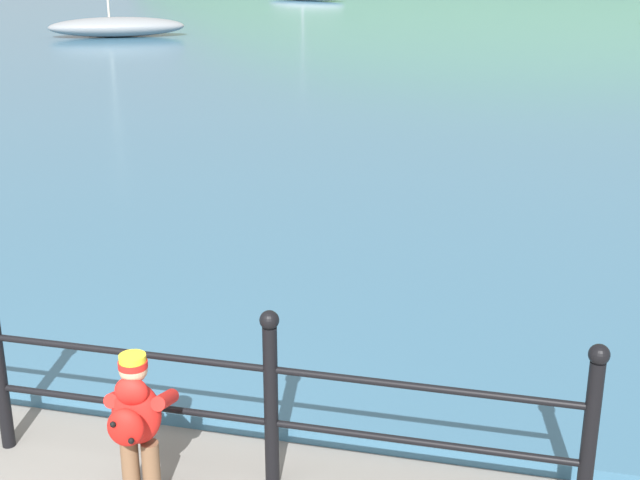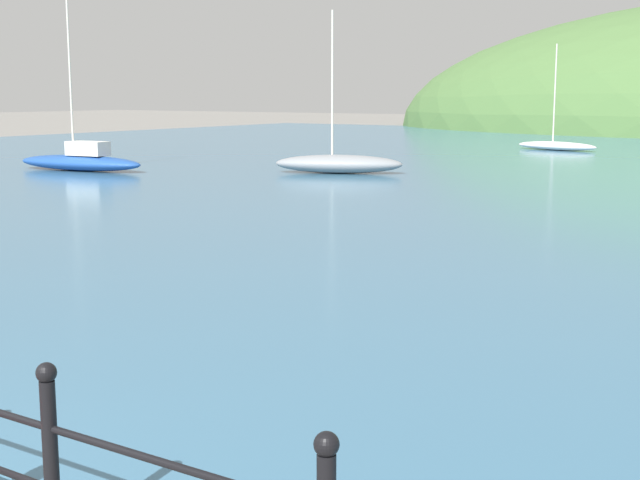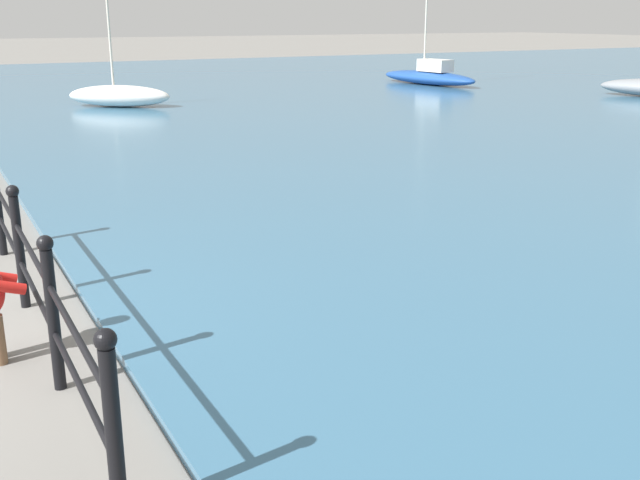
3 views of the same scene
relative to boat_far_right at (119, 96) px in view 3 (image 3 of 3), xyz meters
name	(u,v)px [view 3 (image 3 of 3)]	position (x,y,z in m)	size (l,w,h in m)	color
iron_railing	(33,272)	(16.52, -4.73, 0.21)	(5.78, 0.12, 1.21)	black
boat_far_right	(119,96)	(0.00, 0.00, 0.00)	(2.76, 3.15, 3.17)	silver
boat_far_left	(429,76)	(-1.92, 12.81, 0.01)	(5.14, 1.85, 6.06)	#1E4793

